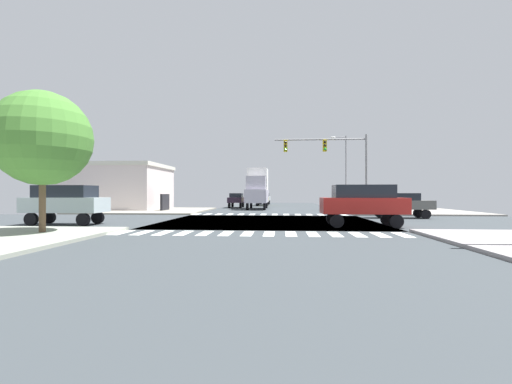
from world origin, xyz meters
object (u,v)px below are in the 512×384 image
(suv_outer_3, at_px, (66,201))
(sedan_middle_4, at_px, (402,203))
(sedan_queued_2, at_px, (265,198))
(sedan_inner_5, at_px, (236,199))
(street_lamp, at_px, (344,166))
(sedan_crossing_1, at_px, (262,198))
(box_truck_farside_1, at_px, (258,187))
(bank_building, at_px, (119,187))
(traffic_signal_mast, at_px, (331,155))
(suv_nearside_1, at_px, (363,202))
(sidewalk_tree, at_px, (43,139))

(suv_outer_3, bearing_deg, sedan_middle_4, -72.26)
(sedan_queued_2, distance_m, sedan_inner_5, 14.26)
(street_lamp, height_order, sedan_crossing_1, street_lamp)
(box_truck_farside_1, bearing_deg, bank_building, 10.34)
(traffic_signal_mast, distance_m, sedan_inner_5, 17.85)
(traffic_signal_mast, height_order, bank_building, traffic_signal_mast)
(sedan_middle_4, bearing_deg, sedan_inner_5, -140.30)
(sedan_queued_2, xyz_separation_m, sedan_middle_4, (11.85, -31.82, 0.00))
(suv_nearside_1, distance_m, sedan_crossing_1, 32.86)
(suv_nearside_1, bearing_deg, sedan_queued_2, 10.75)
(bank_building, bearing_deg, sedan_crossing_1, 41.07)
(sedan_queued_2, bearing_deg, bank_building, 52.57)
(sedan_inner_5, bearing_deg, bank_building, 27.20)
(sedan_queued_2, bearing_deg, suv_nearside_1, 100.75)
(box_truck_farside_1, xyz_separation_m, sedan_queued_2, (0.00, 17.58, -1.45))
(street_lamp, xyz_separation_m, suv_nearside_1, (-2.24, -18.53, -3.45))
(traffic_signal_mast, xyz_separation_m, bank_building, (-22.74, 7.65, -2.62))
(traffic_signal_mast, bearing_deg, suv_nearside_1, -88.59)
(traffic_signal_mast, bearing_deg, sedan_inner_5, 125.55)
(street_lamp, bearing_deg, bank_building, -179.70)
(sedan_crossing_1, bearing_deg, sidewalk_tree, 78.06)
(box_truck_farside_1, distance_m, sedan_inner_5, 4.94)
(suv_outer_3, relative_size, sedan_inner_5, 1.07)
(suv_nearside_1, height_order, box_truck_farside_1, box_truck_farside_1)
(traffic_signal_mast, height_order, sedan_queued_2, traffic_signal_mast)
(street_lamp, relative_size, sedan_crossing_1, 1.89)
(suv_nearside_1, distance_m, box_truck_farside_1, 22.52)
(bank_building, height_order, suv_outer_3, bank_building)
(sidewalk_tree, relative_size, sedan_inner_5, 1.49)
(box_truck_farside_1, height_order, suv_outer_3, box_truck_farside_1)
(suv_nearside_1, bearing_deg, sedan_crossing_1, 12.96)
(bank_building, bearing_deg, box_truck_farside_1, 10.34)
(box_truck_farside_1, relative_size, sedan_queued_2, 1.67)
(traffic_signal_mast, distance_m, sidewalk_tree, 21.76)
(box_truck_farside_1, bearing_deg, sidewalk_tree, 73.40)
(street_lamp, distance_m, sedan_crossing_1, 16.98)
(sidewalk_tree, bearing_deg, sedan_crossing_1, 78.06)
(box_truck_farside_1, bearing_deg, suv_nearside_1, 109.13)
(street_lamp, height_order, sedan_middle_4, street_lamp)
(sidewalk_tree, distance_m, suv_outer_3, 6.23)
(bank_building, xyz_separation_m, suv_outer_3, (5.60, -18.39, -1.18))
(traffic_signal_mast, bearing_deg, sidewalk_tree, -133.42)
(sedan_queued_2, bearing_deg, sedan_crossing_1, 90.00)
(street_lamp, relative_size, suv_nearside_1, 1.76)
(street_lamp, bearing_deg, sedan_inner_5, 153.24)
(sedan_crossing_1, height_order, sedan_inner_5, same)
(street_lamp, relative_size, sedan_middle_4, 1.89)
(street_lamp, height_order, box_truck_farside_1, street_lamp)
(sidewalk_tree, xyz_separation_m, sedan_inner_5, (4.84, 29.93, -3.20))
(sedan_middle_4, bearing_deg, sedan_crossing_1, -154.65)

